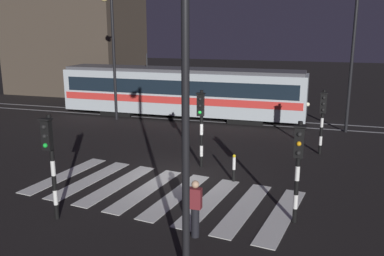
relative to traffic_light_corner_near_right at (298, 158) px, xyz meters
name	(u,v)px	position (x,y,z in m)	size (l,w,h in m)	color
ground_plane	(176,177)	(-4.80, 2.87, -2.11)	(120.00, 120.00, 0.00)	black
rail_near	(228,123)	(-4.80, 12.96, -2.09)	(80.00, 0.12, 0.03)	#59595E
rail_far	(233,118)	(-4.80, 14.39, -2.09)	(80.00, 0.12, 0.03)	#59595E
crosswalk_zebra	(161,193)	(-4.80, 1.09, -2.10)	(10.09, 5.79, 0.02)	silver
traffic_light_corner_near_right	(298,158)	(0.00, 0.00, 0.00)	(0.36, 0.42, 3.20)	black
traffic_light_corner_far_right	(323,113)	(0.71, 7.64, -0.09)	(0.36, 0.42, 3.06)	black
traffic_light_median_centre	(201,117)	(-4.17, 4.26, 0.08)	(0.36, 0.42, 3.32)	black
traffic_light_kerb_mid_left	(50,152)	(-7.17, -1.90, 0.10)	(0.36, 0.42, 3.36)	black
street_lamp_near_kerb	(182,81)	(-2.34, -3.85, 2.66)	(0.44, 1.21, 7.58)	black
street_lamp_trackside_left	(112,44)	(-11.94, 11.58, 2.74)	(0.44, 1.21, 7.72)	black
street_lamp_trackside_right	(353,47)	(2.12, 12.39, 2.70)	(0.44, 1.21, 7.66)	black
tram	(181,91)	(-8.11, 13.67, -0.36)	(16.13, 2.58, 4.15)	#B2BCC1
pedestrian_waiting_at_kerb	(195,208)	(-2.68, -1.66, -1.23)	(0.36, 0.24, 1.71)	black
bollard_island_edge	(234,168)	(-2.48, 2.98, -1.55)	(0.12, 0.12, 1.11)	black
building_backdrop	(75,15)	(-20.99, 22.29, 4.75)	(10.50, 8.00, 13.71)	#42382D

